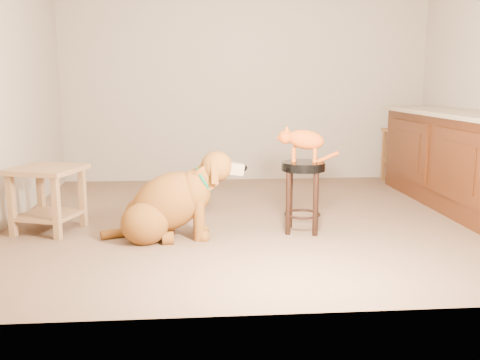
{
  "coord_description": "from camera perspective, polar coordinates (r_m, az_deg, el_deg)",
  "views": [
    {
      "loc": [
        -0.63,
        -4.65,
        1.23
      ],
      "look_at": [
        -0.28,
        -0.47,
        0.45
      ],
      "focal_mm": 40.0,
      "sensor_mm": 36.0,
      "label": 1
    }
  ],
  "objects": [
    {
      "name": "floor",
      "position": [
        4.85,
        2.9,
        -4.16
      ],
      "size": [
        4.5,
        4.0,
        0.01
      ],
      "primitive_type": "cube",
      "color": "brown",
      "rests_on": "ground"
    },
    {
      "name": "room_shell",
      "position": [
        4.71,
        3.1,
        15.97
      ],
      "size": [
        4.54,
        4.04,
        2.62
      ],
      "color": "#A59685",
      "rests_on": "ground"
    },
    {
      "name": "cabinet_run",
      "position": [
        5.63,
        22.54,
        1.67
      ],
      "size": [
        0.7,
        2.56,
        0.94
      ],
      "color": "#48210C",
      "rests_on": "ground"
    },
    {
      "name": "padded_stool",
      "position": [
        4.38,
        6.72,
        -0.26
      ],
      "size": [
        0.36,
        0.36,
        0.58
      ],
      "rotation": [
        0.0,
        0.0,
        -0.24
      ],
      "color": "black",
      "rests_on": "ground"
    },
    {
      "name": "wood_stool",
      "position": [
        6.82,
        16.65,
        2.6
      ],
      "size": [
        0.39,
        0.39,
        0.66
      ],
      "rotation": [
        0.0,
        0.0,
        0.09
      ],
      "color": "brown",
      "rests_on": "ground"
    },
    {
      "name": "side_table",
      "position": [
        4.65,
        -19.85,
        -0.93
      ],
      "size": [
        0.65,
        0.65,
        0.54
      ],
      "rotation": [
        0.0,
        0.0,
        -0.32
      ],
      "color": "olive",
      "rests_on": "ground"
    },
    {
      "name": "golden_retriever",
      "position": [
        4.24,
        -7.52,
        -2.56
      ],
      "size": [
        1.17,
        0.57,
        0.74
      ],
      "rotation": [
        0.0,
        0.0,
        0.02
      ],
      "color": "brown",
      "rests_on": "ground"
    },
    {
      "name": "tabby_kitten",
      "position": [
        4.33,
        6.66,
        4.2
      ],
      "size": [
        0.52,
        0.22,
        0.32
      ],
      "rotation": [
        0.0,
        0.0,
        -0.24
      ],
      "color": "#943C0E",
      "rests_on": "padded_stool"
    }
  ]
}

